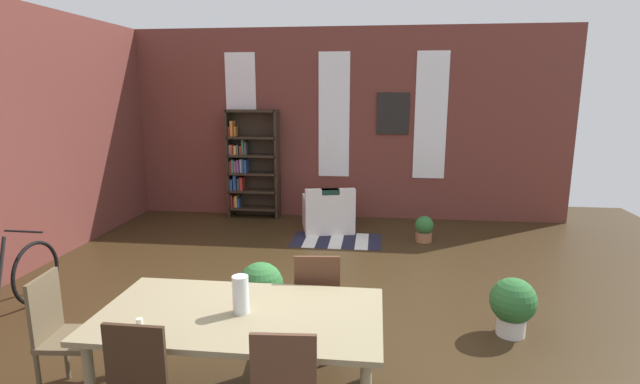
# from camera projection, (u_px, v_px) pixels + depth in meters

# --- Properties ---
(ground_plane) EXTENTS (11.22, 11.22, 0.00)m
(ground_plane) POSITION_uv_depth(u_px,v_px,m) (294.00, 328.00, 4.69)
(ground_plane) COLOR #342513
(back_wall_brick) EXTENTS (8.22, 0.12, 3.36)m
(back_wall_brick) POSITION_uv_depth(u_px,v_px,m) (334.00, 125.00, 8.60)
(back_wall_brick) COLOR brown
(back_wall_brick) RESTS_ON ground
(window_pane_0) EXTENTS (0.55, 0.02, 2.19)m
(window_pane_0) POSITION_uv_depth(u_px,v_px,m) (242.00, 115.00, 8.69)
(window_pane_0) COLOR white
(window_pane_1) EXTENTS (0.55, 0.02, 2.19)m
(window_pane_1) POSITION_uv_depth(u_px,v_px,m) (334.00, 115.00, 8.49)
(window_pane_1) COLOR white
(window_pane_2) EXTENTS (0.55, 0.02, 2.19)m
(window_pane_2) POSITION_uv_depth(u_px,v_px,m) (431.00, 116.00, 8.30)
(window_pane_2) COLOR white
(dining_table) EXTENTS (2.00, 1.06, 0.74)m
(dining_table) POSITION_uv_depth(u_px,v_px,m) (241.00, 321.00, 3.41)
(dining_table) COLOR gray
(dining_table) RESTS_ON ground
(vase_on_table) EXTENTS (0.12, 0.12, 0.27)m
(vase_on_table) POSITION_uv_depth(u_px,v_px,m) (241.00, 294.00, 3.36)
(vase_on_table) COLOR silver
(vase_on_table) RESTS_ON dining_table
(tealight_candle_0) EXTENTS (0.04, 0.04, 0.04)m
(tealight_candle_0) POSITION_uv_depth(u_px,v_px,m) (139.00, 322.00, 3.21)
(tealight_candle_0) COLOR silver
(tealight_candle_0) RESTS_ON dining_table
(dining_chair_far_right) EXTENTS (0.44, 0.44, 0.95)m
(dining_chair_far_right) POSITION_uv_depth(u_px,v_px,m) (318.00, 300.00, 4.12)
(dining_chair_far_right) COLOR #52301F
(dining_chair_far_right) RESTS_ON ground
(dining_chair_head_left) EXTENTS (0.43, 0.43, 0.95)m
(dining_chair_head_left) POSITION_uv_depth(u_px,v_px,m) (63.00, 331.00, 3.59)
(dining_chair_head_left) COLOR brown
(dining_chair_head_left) RESTS_ON ground
(bookshelf_tall) EXTENTS (0.92, 0.31, 1.95)m
(bookshelf_tall) POSITION_uv_depth(u_px,v_px,m) (250.00, 164.00, 8.68)
(bookshelf_tall) COLOR #2D2319
(bookshelf_tall) RESTS_ON ground
(armchair_white) EXTENTS (0.96, 0.96, 0.75)m
(armchair_white) POSITION_uv_depth(u_px,v_px,m) (328.00, 214.00, 7.96)
(armchair_white) COLOR silver
(armchair_white) RESTS_ON ground
(bicycle_second) EXTENTS (0.44, 1.69, 0.90)m
(bicycle_second) POSITION_uv_depth(u_px,v_px,m) (0.00, 289.00, 4.75)
(bicycle_second) COLOR black
(bicycle_second) RESTS_ON ground
(potted_plant_by_shelf) EXTENTS (0.45, 0.45, 0.63)m
(potted_plant_by_shelf) POSITION_uv_depth(u_px,v_px,m) (261.00, 290.00, 4.74)
(potted_plant_by_shelf) COLOR silver
(potted_plant_by_shelf) RESTS_ON ground
(potted_plant_corner) EXTENTS (0.28, 0.28, 0.40)m
(potted_plant_corner) POSITION_uv_depth(u_px,v_px,m) (424.00, 228.00, 7.36)
(potted_plant_corner) COLOR #9E6042
(potted_plant_corner) RESTS_ON ground
(potted_plant_window) EXTENTS (0.43, 0.43, 0.56)m
(potted_plant_window) POSITION_uv_depth(u_px,v_px,m) (513.00, 304.00, 4.51)
(potted_plant_window) COLOR silver
(potted_plant_window) RESTS_ON ground
(striped_rug) EXTENTS (1.38, 0.82, 0.01)m
(striped_rug) POSITION_uv_depth(u_px,v_px,m) (336.00, 240.00, 7.44)
(striped_rug) COLOR #1E1E33
(striped_rug) RESTS_ON ground
(framed_picture) EXTENTS (0.56, 0.03, 0.72)m
(framed_picture) POSITION_uv_depth(u_px,v_px,m) (393.00, 114.00, 8.36)
(framed_picture) COLOR black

